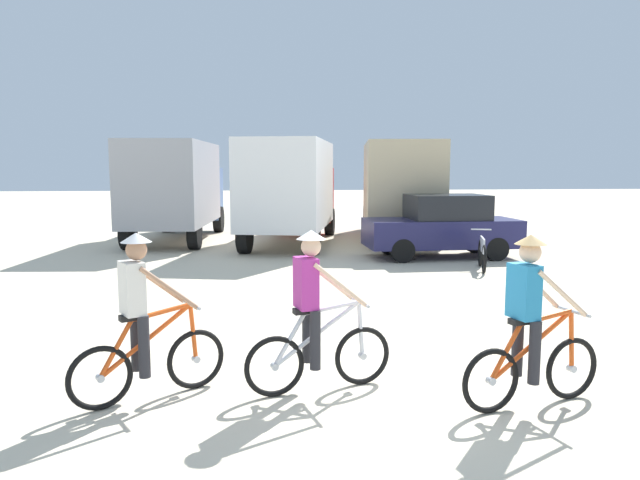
{
  "coord_description": "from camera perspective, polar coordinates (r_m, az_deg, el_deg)",
  "views": [
    {
      "loc": [
        -1.37,
        -6.78,
        2.48
      ],
      "look_at": [
        -0.21,
        4.4,
        1.1
      ],
      "focal_mm": 32.7,
      "sensor_mm": 36.0,
      "label": 1
    }
  ],
  "objects": [
    {
      "name": "cyclist_orange_shirt",
      "position": [
        6.53,
        -16.92,
        -7.81
      ],
      "size": [
        1.54,
        0.91,
        1.82
      ],
      "color": "black",
      "rests_on": "ground"
    },
    {
      "name": "cyclist_near_camera",
      "position": [
        6.46,
        19.86,
        -8.1
      ],
      "size": [
        1.69,
        0.63,
        1.82
      ],
      "color": "black",
      "rests_on": "ground"
    },
    {
      "name": "box_truck_tan_camper",
      "position": [
        20.72,
        7.77,
        5.27
      ],
      "size": [
        3.32,
        7.02,
        3.35
      ],
      "color": "#CCB78E",
      "rests_on": "ground"
    },
    {
      "name": "box_truck_avon_van",
      "position": [
        19.16,
        -2.86,
        5.19
      ],
      "size": [
        3.69,
        7.08,
        3.35
      ],
      "color": "white",
      "rests_on": "ground"
    },
    {
      "name": "ground_plane",
      "position": [
        7.35,
        5.29,
        -12.77
      ],
      "size": [
        120.0,
        120.0,
        0.0
      ],
      "primitive_type": "plane",
      "color": "beige"
    },
    {
      "name": "cyclist_cowboy_hat",
      "position": [
        6.5,
        -0.53,
        -7.58
      ],
      "size": [
        1.69,
        0.62,
        1.82
      ],
      "color": "black",
      "rests_on": "ground"
    },
    {
      "name": "box_truck_grey_hauler",
      "position": [
        20.66,
        -13.89,
        5.12
      ],
      "size": [
        2.88,
        6.91,
        3.35
      ],
      "color": "#9E9EA3",
      "rests_on": "ground"
    },
    {
      "name": "sedan_parked",
      "position": [
        16.63,
        11.89,
        1.34
      ],
      "size": [
        4.24,
        1.85,
        1.76
      ],
      "color": "#1E1E4C",
      "rests_on": "ground"
    },
    {
      "name": "bicycle_spare",
      "position": [
        14.89,
        15.58,
        -1.3
      ],
      "size": [
        0.65,
        1.68,
        0.97
      ],
      "color": "black",
      "rests_on": "ground"
    }
  ]
}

